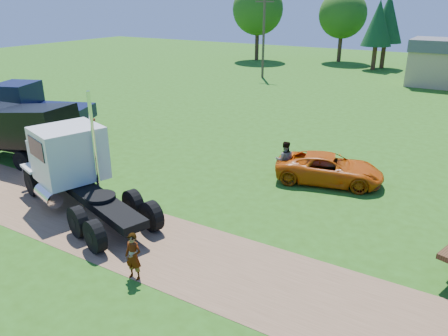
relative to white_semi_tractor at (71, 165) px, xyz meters
The scene contains 10 objects.
ground 6.75m from the white_semi_tractor, ahead, with size 140.00×140.00×0.00m, color #275212.
dirt_track 6.74m from the white_semi_tractor, ahead, with size 120.00×4.20×0.01m, color brown.
white_semi_tractor is the anchor object (origin of this frame).
black_dump_truck 6.96m from the white_semi_tractor, 162.78° to the left, with size 7.98×3.27×3.40m.
navy_truck 12.42m from the white_semi_tractor, 151.71° to the left, with size 7.89×5.14×3.37m.
orange_pickup 12.11m from the white_semi_tractor, 41.67° to the left, with size 2.39×5.17×1.44m, color #C65009.
spectator_a 6.98m from the white_semi_tractor, 25.73° to the right, with size 0.59×0.39×1.63m, color #999999.
spectator_b 10.14m from the white_semi_tractor, 46.91° to the left, with size 0.94×0.74×1.94m, color #999999.
tan_shed 40.36m from the white_semi_tractor, 75.01° to the left, with size 6.20×5.40×4.70m.
tree_row 50.61m from the white_semi_tractor, 79.58° to the left, with size 56.65×13.00×10.90m.
Camera 1 is at (8.48, -10.73, 8.53)m, focal length 35.00 mm.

